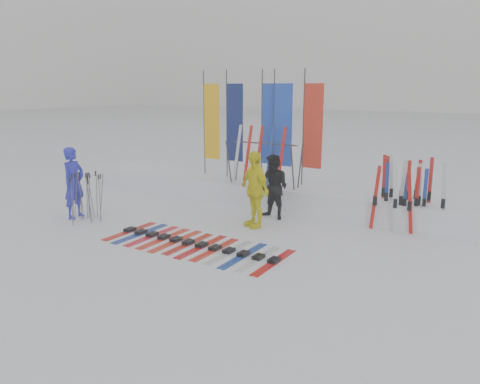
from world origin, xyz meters
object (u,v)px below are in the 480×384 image
Objects in this scene: person_black at (274,187)px; ski_row at (195,244)px; ski_rack at (264,158)px; person_yellow at (254,189)px; person_blue at (74,183)px.

person_black reaches higher than ski_row.
ski_row is 4.00m from ski_rack.
person_yellow is 2.12m from ski_row.
person_black is (4.40, 2.59, -0.09)m from person_blue.
person_black is 1.42m from ski_rack.
ski_row is at bearing -73.52° from person_yellow.
person_black is at bearing -49.55° from ski_rack.
person_blue is at bearing -138.53° from person_black.
person_blue reaches higher than person_black.
person_yellow reaches higher than ski_row.
ski_rack is (-0.78, 1.87, 0.46)m from person_yellow.
ski_rack is at bearing 141.44° from person_black.
person_black is at bearing -68.68° from person_blue.
person_yellow is 0.90× the size of ski_rack.
person_black is 0.81× the size of ski_rack.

